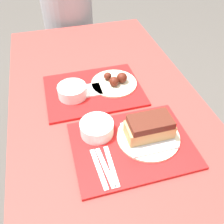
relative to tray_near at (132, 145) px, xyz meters
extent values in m
plane|color=#4C4742|center=(-0.03, 0.18, -0.76)|extent=(12.00, 12.00, 0.00)
cube|color=maroon|center=(-0.03, 0.18, -0.03)|extent=(0.85, 1.80, 0.04)
cylinder|color=maroon|center=(-0.39, 1.00, -0.40)|extent=(0.07, 0.07, 0.71)
cylinder|color=maroon|center=(0.34, 1.00, -0.40)|extent=(0.07, 0.07, 0.71)
cube|color=maroon|center=(-0.03, 1.30, -0.33)|extent=(0.81, 0.28, 0.04)
cylinder|color=maroon|center=(-0.37, 1.30, -0.55)|extent=(0.06, 0.06, 0.41)
cylinder|color=maroon|center=(0.32, 1.30, -0.55)|extent=(0.06, 0.06, 0.41)
cube|color=red|center=(0.00, 0.00, 0.00)|extent=(0.44, 0.33, 0.01)
cube|color=red|center=(-0.07, 0.36, 0.00)|extent=(0.44, 0.33, 0.01)
cylinder|color=white|center=(-0.11, 0.09, 0.03)|extent=(0.13, 0.13, 0.05)
cylinder|color=beige|center=(-0.11, 0.09, 0.05)|extent=(0.11, 0.11, 0.01)
cylinder|color=beige|center=(0.07, 0.02, 0.01)|extent=(0.24, 0.24, 0.01)
cube|color=silver|center=(0.07, 0.02, 0.02)|extent=(0.17, 0.17, 0.01)
cube|color=tan|center=(0.07, 0.02, 0.05)|extent=(0.18, 0.09, 0.05)
cube|color=#4C1E14|center=(0.07, 0.02, 0.09)|extent=(0.16, 0.09, 0.03)
cube|color=white|center=(-0.12, -0.07, 0.01)|extent=(0.03, 0.17, 0.00)
cube|color=white|center=(-0.10, -0.07, 0.01)|extent=(0.02, 0.17, 0.00)
cube|color=white|center=(-0.14, -0.07, 0.01)|extent=(0.03, 0.17, 0.00)
cube|color=#3F3F47|center=(0.00, 0.08, 0.01)|extent=(0.04, 0.03, 0.01)
cylinder|color=white|center=(-0.17, 0.34, 0.03)|extent=(0.13, 0.13, 0.05)
cylinder|color=beige|center=(-0.17, 0.34, 0.05)|extent=(0.11, 0.11, 0.01)
cylinder|color=beige|center=(0.04, 0.38, 0.01)|extent=(0.22, 0.22, 0.01)
sphere|color=#4C190F|center=(0.07, 0.37, 0.04)|extent=(0.05, 0.05, 0.05)
sphere|color=#4C190F|center=(0.01, 0.41, 0.03)|extent=(0.04, 0.04, 0.04)
sphere|color=#4C190F|center=(0.03, 0.35, 0.04)|extent=(0.05, 0.05, 0.05)
cube|color=white|center=(-0.10, 0.35, 0.01)|extent=(0.13, 0.09, 0.01)
cylinder|color=#9E9EA3|center=(-0.06, 1.30, -0.06)|extent=(0.36, 0.36, 0.50)
camera|label=1|loc=(-0.23, -0.55, 0.73)|focal=40.00mm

